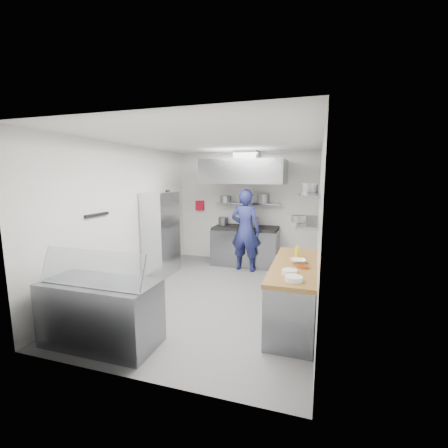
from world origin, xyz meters
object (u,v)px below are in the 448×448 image
(display_case, at_px, (101,313))
(chef, at_px, (245,230))
(wire_rack, at_px, (161,234))
(gas_range, at_px, (246,247))

(display_case, bearing_deg, chef, 73.59)
(wire_rack, xyz_separation_m, display_case, (0.65, -2.81, -0.50))
(gas_range, bearing_deg, display_case, -103.39)
(display_case, bearing_deg, gas_range, 76.61)
(gas_range, distance_m, wire_rack, 2.14)
(gas_range, bearing_deg, chef, -78.02)
(gas_range, height_order, display_case, gas_range)
(gas_range, xyz_separation_m, display_case, (-0.98, -4.10, -0.03))
(wire_rack, relative_size, display_case, 1.23)
(wire_rack, bearing_deg, gas_range, 38.46)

